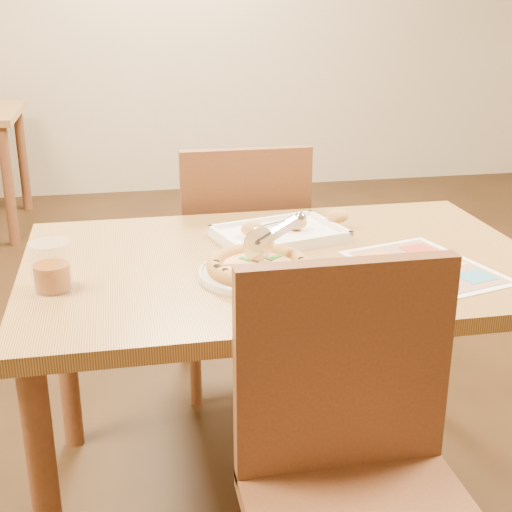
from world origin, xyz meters
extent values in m
plane|color=#311F0D|center=(0.00, 0.00, 0.00)|extent=(7.00, 7.00, 0.00)
cube|color=#A78343|center=(0.00, 0.00, 0.70)|extent=(1.30, 0.85, 0.04)
cylinder|color=brown|center=(-0.59, -0.36, 0.34)|extent=(0.06, 0.06, 0.68)
cylinder|color=brown|center=(-0.59, 0.36, 0.34)|extent=(0.06, 0.06, 0.68)
cylinder|color=brown|center=(0.59, 0.36, 0.34)|extent=(0.06, 0.06, 0.68)
cube|color=brown|center=(0.00, -0.51, 0.68)|extent=(0.42, 0.04, 0.45)
cube|color=brown|center=(0.00, 0.70, 0.45)|extent=(0.42, 0.42, 0.04)
cube|color=brown|center=(0.00, 0.51, 0.68)|extent=(0.42, 0.04, 0.45)
cylinder|color=brown|center=(-1.01, 2.43, 0.34)|extent=(0.06, 0.06, 0.68)
cylinder|color=brown|center=(-1.01, 3.17, 0.34)|extent=(0.06, 0.06, 0.68)
cylinder|color=white|center=(-0.09, -0.10, 0.73)|extent=(0.35, 0.35, 0.01)
cylinder|color=#C68F43|center=(-0.08, -0.11, 0.74)|extent=(0.24, 0.24, 0.01)
cylinder|color=#F0DD82|center=(-0.08, -0.11, 0.75)|extent=(0.20, 0.20, 0.01)
torus|color=#C68F43|center=(-0.08, -0.11, 0.75)|extent=(0.25, 0.25, 0.04)
cylinder|color=silver|center=(-0.08, -0.09, 0.79)|extent=(0.08, 0.04, 0.09)
cube|color=silver|center=(-0.02, -0.07, 0.82)|extent=(0.13, 0.06, 0.06)
cube|color=white|center=(0.03, 0.15, 0.73)|extent=(0.38, 0.31, 0.02)
cube|color=silver|center=(0.03, 0.15, 0.74)|extent=(0.15, 0.08, 0.00)
ellipsoid|color=#C98A48|center=(-0.05, 0.13, 0.76)|extent=(0.06, 0.05, 0.04)
ellipsoid|color=#C98A48|center=(0.08, 0.16, 0.76)|extent=(0.06, 0.05, 0.04)
ellipsoid|color=#C98A48|center=(0.21, 0.20, 0.76)|extent=(0.06, 0.05, 0.04)
cylinder|color=#7B3909|center=(-0.56, -0.10, 0.75)|extent=(0.08, 0.08, 0.06)
cylinder|color=white|center=(-0.56, -0.10, 0.78)|extent=(0.09, 0.09, 0.11)
cube|color=white|center=(0.33, -0.13, 0.72)|extent=(0.36, 0.43, 0.00)
camera|label=1|loc=(-0.39, -1.65, 1.35)|focal=50.00mm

